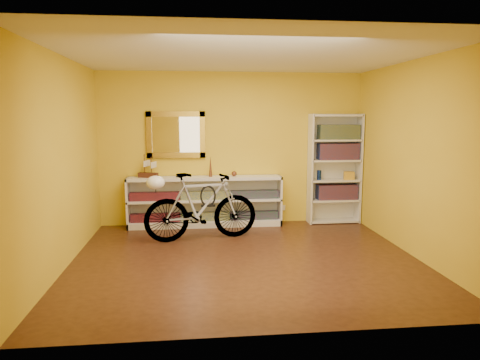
{
  "coord_description": "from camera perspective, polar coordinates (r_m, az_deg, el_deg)",
  "views": [
    {
      "loc": [
        -0.66,
        -5.45,
        1.86
      ],
      "look_at": [
        0.0,
        0.7,
        0.95
      ],
      "focal_mm": 32.54,
      "sensor_mm": 36.0,
      "label": 1
    }
  ],
  "objects": [
    {
      "name": "console_unit",
      "position": [
        7.41,
        -4.58,
        -2.83
      ],
      "size": [
        2.6,
        0.35,
        0.85
      ],
      "primitive_type": null,
      "color": "silver",
      "rests_on": "floor"
    },
    {
      "name": "bookcase",
      "position": [
        7.74,
        12.3,
        1.43
      ],
      "size": [
        0.9,
        0.3,
        1.9
      ],
      "primitive_type": null,
      "color": "silver",
      "rests_on": "floor"
    },
    {
      "name": "wall_socket",
      "position": [
        7.77,
        5.61,
        -3.64
      ],
      "size": [
        0.09,
        0.02,
        0.09
      ],
      "primitive_type": "cube",
      "color": "silver",
      "rests_on": "back_wall"
    },
    {
      "name": "bicycle",
      "position": [
        6.57,
        -5.08,
        -3.47
      ],
      "size": [
        0.77,
        1.81,
        1.03
      ],
      "primitive_type": "imported",
      "rotation": [
        0.0,
        0.0,
        1.75
      ],
      "color": "silver",
      "rests_on": "floor"
    },
    {
      "name": "red_tin",
      "position": [
        7.66,
        10.94,
        5.85
      ],
      "size": [
        0.16,
        0.16,
        0.16
      ],
      "primitive_type": "cube",
      "rotation": [
        0.0,
        0.0,
        -0.35
      ],
      "color": "maroon",
      "rests_on": "bookcase"
    },
    {
      "name": "cd_row_lower",
      "position": [
        7.44,
        -4.55,
        -4.78
      ],
      "size": [
        2.5,
        0.13,
        0.14
      ],
      "primitive_type": "cube",
      "color": "black",
      "rests_on": "console_unit"
    },
    {
      "name": "model_ship",
      "position": [
        7.35,
        -11.98,
        1.81
      ],
      "size": [
        0.35,
        0.23,
        0.39
      ],
      "primitive_type": null,
      "rotation": [
        0.0,
        0.0,
        -0.35
      ],
      "color": "#38190F",
      "rests_on": "console_unit"
    },
    {
      "name": "helmet",
      "position": [
        6.4,
        -11.01,
        -0.34
      ],
      "size": [
        0.27,
        0.26,
        0.2
      ],
      "primitive_type": "ellipsoid",
      "color": "white",
      "rests_on": "bicycle"
    },
    {
      "name": "gilt_mirror",
      "position": [
        7.43,
        -8.4,
        5.89
      ],
      "size": [
        0.98,
        0.06,
        0.78
      ],
      "primitive_type": "cube",
      "color": "#826217",
      "rests_on": "back_wall"
    },
    {
      "name": "decorative_orb",
      "position": [
        7.36,
        -0.77,
        0.83
      ],
      "size": [
        0.09,
        0.09,
        0.09
      ],
      "primitive_type": "sphere",
      "color": "brown",
      "rests_on": "console_unit"
    },
    {
      "name": "book_row_c",
      "position": [
        7.71,
        12.8,
        6.16
      ],
      "size": [
        0.7,
        0.22,
        0.25
      ],
      "primitive_type": "cube",
      "color": "navy",
      "rests_on": "bookcase"
    },
    {
      "name": "bronze_ornament",
      "position": [
        7.32,
        -3.89,
        1.79
      ],
      "size": [
        0.06,
        0.06,
        0.35
      ],
      "primitive_type": "cone",
      "color": "brown",
      "rests_on": "console_unit"
    },
    {
      "name": "travel_mug",
      "position": [
        7.65,
        10.33,
        0.64
      ],
      "size": [
        0.08,
        0.08,
        0.17
      ],
      "primitive_type": "cylinder",
      "color": "navy",
      "rests_on": "bookcase"
    },
    {
      "name": "u_lock",
      "position": [
        6.56,
        -4.22,
        -2.1
      ],
      "size": [
        0.24,
        0.03,
        0.24
      ],
      "primitive_type": "torus",
      "rotation": [
        1.57,
        0.0,
        0.0
      ],
      "color": "black",
      "rests_on": "bicycle"
    },
    {
      "name": "right_wall",
      "position": [
        6.21,
        21.94,
        2.59
      ],
      "size": [
        0.01,
        4.0,
        2.6
      ],
      "primitive_type": "cube",
      "color": "gold",
      "rests_on": "ground"
    },
    {
      "name": "yellow_bag",
      "position": [
        7.8,
        14.11,
        0.55
      ],
      "size": [
        0.2,
        0.15,
        0.14
      ],
      "primitive_type": "cube",
      "rotation": [
        0.0,
        0.0,
        -0.22
      ],
      "color": "gold",
      "rests_on": "bookcase"
    },
    {
      "name": "ceiling",
      "position": [
        5.54,
        0.8,
        16.09
      ],
      "size": [
        4.5,
        4.0,
        0.01
      ],
      "primitive_type": "cube",
      "color": "silver",
      "rests_on": "ground"
    },
    {
      "name": "floor",
      "position": [
        5.8,
        0.75,
        -10.39
      ],
      "size": [
        4.5,
        4.0,
        0.01
      ],
      "primitive_type": "cube",
      "color": "#33190E",
      "rests_on": "ground"
    },
    {
      "name": "toy_car",
      "position": [
        7.34,
        -7.93,
        0.38
      ],
      "size": [
        0.0,
        0.0,
        0.0
      ],
      "primitive_type": "imported",
      "rotation": [
        0.0,
        0.0,
        1.84
      ],
      "color": "black",
      "rests_on": "console_unit"
    },
    {
      "name": "book_row_b",
      "position": [
        7.73,
        12.72,
        3.67
      ],
      "size": [
        0.7,
        0.22,
        0.28
      ],
      "primitive_type": "cube",
      "color": "maroon",
      "rests_on": "bookcase"
    },
    {
      "name": "cd_row_upper",
      "position": [
        7.37,
        -4.59,
        -2.02
      ],
      "size": [
        2.5,
        0.13,
        0.14
      ],
      "primitive_type": "cube",
      "color": "navy",
      "rests_on": "console_unit"
    },
    {
      "name": "book_row_a",
      "position": [
        7.82,
        12.55,
        -1.52
      ],
      "size": [
        0.7,
        0.22,
        0.26
      ],
      "primitive_type": "cube",
      "color": "maroon",
      "rests_on": "bookcase"
    },
    {
      "name": "left_wall",
      "position": [
        5.71,
        -22.34,
        2.11
      ],
      "size": [
        0.01,
        4.0,
        2.6
      ],
      "primitive_type": "cube",
      "color": "gold",
      "rests_on": "ground"
    },
    {
      "name": "back_wall",
      "position": [
        7.51,
        -1.06,
        4.09
      ],
      "size": [
        4.5,
        0.01,
        2.6
      ],
      "primitive_type": "cube",
      "color": "gold",
      "rests_on": "ground"
    }
  ]
}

